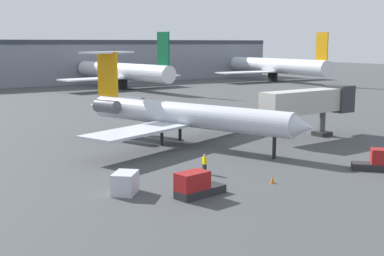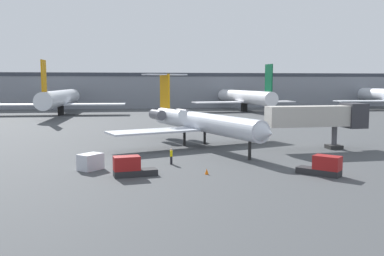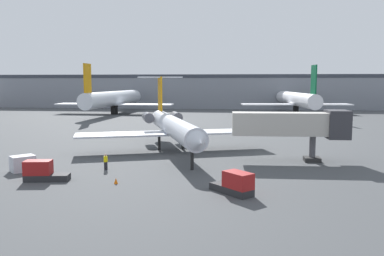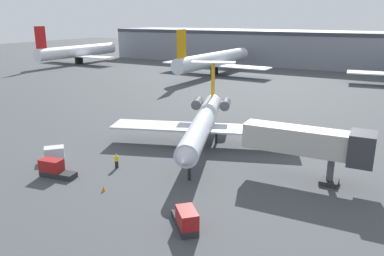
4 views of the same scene
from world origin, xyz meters
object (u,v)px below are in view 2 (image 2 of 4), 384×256
object	(u,v)px
jet_bridge	(323,117)
cargo_container_uld	(90,162)
baggage_tug_lead	(131,167)
parked_airliner_centre	(245,97)
regional_jet	(198,121)
ground_crew_marshaller	(171,156)
traffic_cone_near	(207,171)
parked_airliner_west_mid	(60,99)
baggage_tug_trailing	(323,167)

from	to	relation	value
jet_bridge	cargo_container_uld	size ratio (longest dim) A/B	4.81
baggage_tug_lead	parked_airliner_centre	bearing A→B (deg)	67.37
regional_jet	ground_crew_marshaller	xyz separation A→B (m)	(-4.95, -12.17, -2.58)
jet_bridge	cargo_container_uld	world-z (taller)	jet_bridge
baggage_tug_lead	traffic_cone_near	xyz separation A→B (m)	(7.12, -0.29, -0.56)
ground_crew_marshaller	parked_airliner_west_mid	distance (m)	74.33
parked_airliner_west_mid	traffic_cone_near	bearing A→B (deg)	-72.06
baggage_tug_lead	parked_airliner_centre	world-z (taller)	parked_airliner_centre
baggage_tug_trailing	parked_airliner_west_mid	xyz separation A→B (m)	(-35.39, 78.49, 3.52)
baggage_tug_trailing	baggage_tug_lead	bearing A→B (deg)	172.26
jet_bridge	ground_crew_marshaller	xyz separation A→B (m)	(-20.43, -7.10, -3.37)
jet_bridge	parked_airliner_centre	distance (m)	70.06
jet_bridge	parked_airliner_west_mid	size ratio (longest dim) A/B	0.33
parked_airliner_west_mid	parked_airliner_centre	size ratio (longest dim) A/B	1.09
parked_airliner_west_mid	baggage_tug_trailing	bearing A→B (deg)	-65.73
ground_crew_marshaller	traffic_cone_near	world-z (taller)	ground_crew_marshaller
baggage_tug_trailing	parked_airliner_centre	bearing A→B (deg)	79.06
regional_jet	cargo_container_uld	world-z (taller)	regional_jet
regional_jet	baggage_tug_lead	bearing A→B (deg)	-118.20
baggage_tug_lead	cargo_container_uld	distance (m)	5.27
parked_airliner_west_mid	regional_jet	bearing A→B (deg)	-65.43
baggage_tug_lead	parked_airliner_centre	size ratio (longest dim) A/B	0.11
jet_bridge	regional_jet	bearing A→B (deg)	161.88
cargo_container_uld	parked_airliner_centre	xyz separation A→B (m)	(37.96, 78.15, 3.40)
cargo_container_uld	parked_airliner_west_mid	distance (m)	73.91
baggage_tug_lead	baggage_tug_trailing	size ratio (longest dim) A/B	1.08
baggage_tug_lead	baggage_tug_trailing	world-z (taller)	same
regional_jet	cargo_container_uld	xyz separation A→B (m)	(-13.19, -13.77, -2.63)
baggage_tug_trailing	parked_airliner_centre	xyz separation A→B (m)	(16.25, 84.10, 3.37)
jet_bridge	parked_airliner_west_mid	bearing A→B (deg)	123.56
regional_jet	parked_airliner_west_mid	world-z (taller)	parked_airliner_west_mid
regional_jet	traffic_cone_near	xyz separation A→B (m)	(-2.15, -17.58, -3.16)
regional_jet	parked_airliner_west_mid	bearing A→B (deg)	114.57
parked_airliner_centre	traffic_cone_near	bearing A→B (deg)	-108.18
ground_crew_marshaller	cargo_container_uld	world-z (taller)	ground_crew_marshaller
traffic_cone_near	ground_crew_marshaller	bearing A→B (deg)	117.35
cargo_container_uld	parked_airliner_centre	world-z (taller)	parked_airliner_centre
baggage_tug_trailing	traffic_cone_near	bearing A→B (deg)	168.69
cargo_container_uld	parked_airliner_centre	bearing A→B (deg)	64.09
regional_jet	parked_airliner_west_mid	size ratio (longest dim) A/B	0.71
jet_bridge	ground_crew_marshaller	bearing A→B (deg)	-160.83
parked_airliner_west_mid	parked_airliner_centre	world-z (taller)	parked_airliner_west_mid
baggage_tug_trailing	ground_crew_marshaller	bearing A→B (deg)	150.74
regional_jet	ground_crew_marshaller	size ratio (longest dim) A/B	16.92
traffic_cone_near	parked_airliner_centre	distance (m)	86.36
regional_jet	traffic_cone_near	distance (m)	17.99
jet_bridge	ground_crew_marshaller	distance (m)	21.89
regional_jet	baggage_tug_lead	xyz separation A→B (m)	(-9.28, -17.30, -2.60)
baggage_tug_trailing	parked_airliner_west_mid	bearing A→B (deg)	114.27
jet_bridge	traffic_cone_near	xyz separation A→B (m)	(-17.63, -12.52, -3.95)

